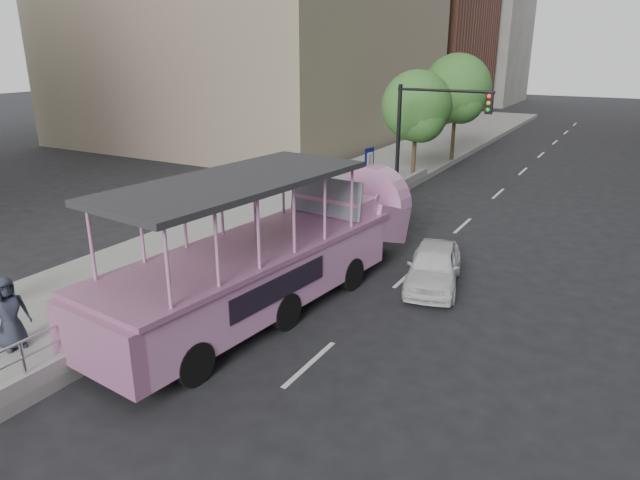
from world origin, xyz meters
The scene contains 12 objects.
ground centered at (0.00, 0.00, 0.00)m, with size 160.00×160.00×0.00m, color black.
sidewalk centered at (-5.75, 10.00, 0.15)m, with size 5.50×80.00×0.30m, color gray.
kerb_wall centered at (-3.12, 2.00, 0.48)m, with size 0.24×30.00×0.36m, color #9C9B97.
guardrail centered at (-3.12, 2.00, 1.14)m, with size 0.07×22.00×0.71m.
duck_boat centered at (-1.49, 0.57, 1.39)m, with size 3.89×11.53×3.75m.
car centered at (1.93, 3.62, 0.62)m, with size 1.48×3.66×1.25m, color silver.
pedestrian_far centered at (-4.92, -5.09, 1.15)m, with size 0.83×0.54×1.70m, color #252936.
parking_sign centered at (-3.00, 9.66, 1.77)m, with size 0.14×0.63×2.82m.
traffic_signal centered at (-1.70, 12.50, 3.50)m, with size 4.20×0.32×5.20m.
street_tree_near centered at (-3.30, 15.93, 3.82)m, with size 3.52×3.52×5.72m.
street_tree_far centered at (-3.10, 21.93, 4.31)m, with size 3.97×3.97×6.45m.
midrise_stone_b centered at (-16.00, 64.00, 10.00)m, with size 16.00×14.00×20.00m, color gray.
Camera 1 is at (6.72, -11.63, 6.74)m, focal length 32.00 mm.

